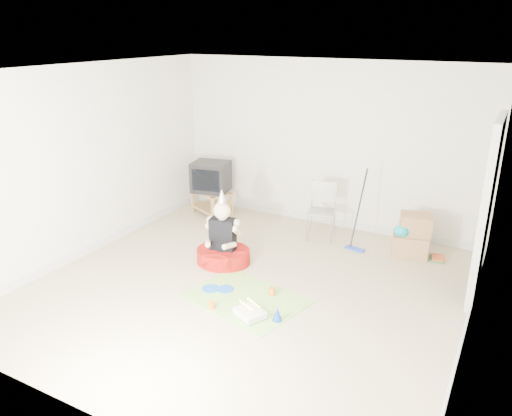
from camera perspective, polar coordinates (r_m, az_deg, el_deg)
The scene contains 16 objects.
ground at distance 6.24m, azimuth -0.95°, elevation -9.05°, with size 5.00×5.00×0.00m, color #C1AE8B.
doorway_recess at distance 6.28m, azimuth 24.94°, elevation -0.56°, with size 0.02×0.90×2.05m, color black.
tv_stand at distance 8.51m, azimuth -5.09°, elevation 0.86°, with size 0.80×0.66×0.43m.
crt_tv at distance 8.38m, azimuth -5.17°, elevation 3.59°, with size 0.58×0.48×0.50m, color black.
folding_chair at distance 7.53m, azimuth 7.49°, elevation -0.45°, with size 0.47×0.46×0.88m.
cardboard_boxes at distance 7.28m, azimuth 17.37°, elevation -3.08°, with size 0.56×0.49×0.61m.
floor_mop at distance 7.26m, azimuth 11.33°, elevation -2.84°, with size 0.30×0.38×1.14m.
book_pile at distance 7.37m, azimuth 20.08°, elevation -5.40°, with size 0.22×0.26×0.05m.
seated_woman at distance 6.77m, azimuth -3.78°, elevation -4.51°, with size 0.86×0.86×1.05m.
party_mat at distance 6.00m, azimuth -1.23°, elevation -10.29°, with size 1.33×0.96×0.01m, color #EE3282.
birthday_cake at distance 5.64m, azimuth -0.71°, elevation -11.98°, with size 0.39×0.36×0.15m.
blue_plate_near at distance 6.19m, azimuth -3.51°, elevation -9.22°, with size 0.20×0.20×0.01m, color blue.
blue_plate_far at distance 6.22m, azimuth -5.22°, elevation -9.15°, with size 0.22×0.22×0.01m, color blue.
orange_cup_near at distance 6.05m, azimuth 1.87°, elevation -9.53°, with size 0.08×0.08×0.09m, color orange.
orange_cup_far at distance 5.81m, azimuth -5.10°, elevation -11.02°, with size 0.07×0.07×0.08m, color orange.
blue_party_hat at distance 5.56m, azimuth 2.46°, elevation -12.00°, with size 0.11×0.11×0.16m, color blue.
Camera 1 is at (2.69, -4.75, 3.02)m, focal length 35.00 mm.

